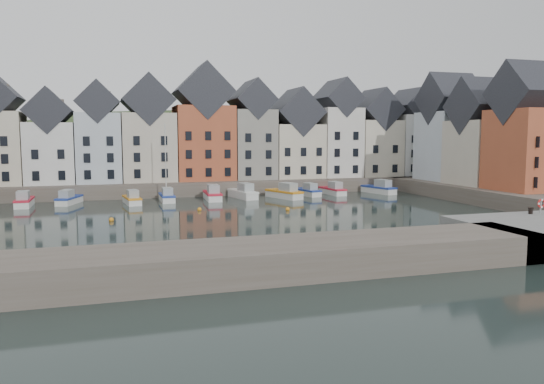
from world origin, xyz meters
name	(u,v)px	position (x,y,z in m)	size (l,w,h in m)	color
ground	(249,219)	(0.00, 0.00, 0.00)	(260.00, 260.00, 0.00)	black
far_quay	(202,185)	(0.00, 30.00, 1.00)	(90.00, 16.00, 2.00)	#50473D
right_quay	(515,195)	(37.00, 3.00, 1.00)	(14.00, 54.00, 2.00)	#50473D
near_wall	(182,265)	(-10.00, -22.00, 1.00)	(50.00, 6.00, 2.00)	#50473D
hillside	(182,263)	(0.02, 56.00, -17.96)	(153.60, 70.40, 64.00)	#22341A
far_terrace	(223,135)	(3.21, 28.00, 8.88)	(72.37, 8.16, 17.78)	beige
right_terrace	(485,135)	(36.00, 8.07, 8.91)	(8.30, 24.25, 16.36)	#B4BEC7
mooring_buoys	(203,213)	(-4.00, 5.33, 0.15)	(20.50, 5.50, 0.50)	orange
boat_a	(24,201)	(-24.30, 17.97, 0.66)	(1.86, 5.82, 2.23)	silver
boat_b	(69,199)	(-19.16, 18.92, 0.63)	(3.30, 5.77, 2.11)	silver
boat_c	(132,199)	(-11.32, 16.55, 0.62)	(2.34, 5.61, 2.09)	silver
boat_d	(167,196)	(-6.73, 17.90, 0.69)	(1.74, 5.58, 10.65)	silver
boat_e	(213,195)	(-0.55, 17.77, 0.72)	(2.27, 6.35, 2.40)	silver
boat_f	(243,193)	(3.95, 18.40, 0.73)	(3.19, 6.63, 2.44)	silver
boat_g	(285,193)	(9.56, 16.68, 0.73)	(4.05, 6.72, 2.47)	silver
boat_h	(308,191)	(13.83, 18.77, 0.64)	(2.67, 5.77, 2.13)	silver
boat_i	(333,190)	(17.98, 19.03, 0.66)	(2.31, 5.92, 2.22)	silver
boat_j	(379,189)	(25.44, 18.42, 0.71)	(3.40, 6.48, 2.38)	silver
mooring_bollard	(531,210)	(21.18, -16.50, 2.31)	(0.48, 0.48, 0.56)	black
life_ring_post	(541,204)	(22.23, -16.56, 2.86)	(0.80, 0.17, 1.30)	gray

